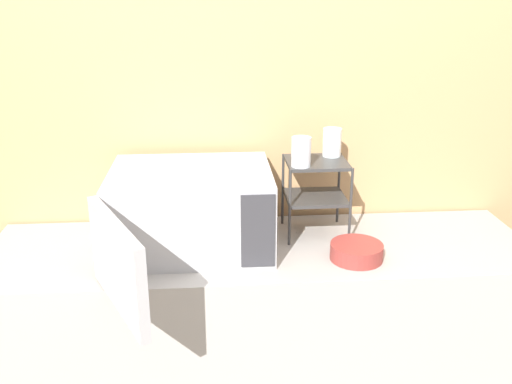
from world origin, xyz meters
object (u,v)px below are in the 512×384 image
(microwave, at_px, (189,211))
(bowl, at_px, (356,252))
(glass_front_left, at_px, (301,152))
(glass_back_right, at_px, (332,142))
(dish_rack, at_px, (316,182))

(microwave, relative_size, bowl, 4.64)
(glass_front_left, relative_size, glass_back_right, 1.00)
(microwave, relative_size, glass_front_left, 7.99)
(microwave, height_order, dish_rack, same)
(microwave, distance_m, dish_rack, 0.48)
(dish_rack, height_order, bowl, dish_rack)
(bowl, bearing_deg, dish_rack, 114.01)
(glass_front_left, xyz_separation_m, bowl, (0.17, -0.17, -0.31))
(microwave, height_order, glass_front_left, glass_front_left)
(glass_front_left, bearing_deg, microwave, -174.74)
(dish_rack, bearing_deg, microwave, -168.08)
(glass_back_right, distance_m, bowl, 0.43)
(microwave, xyz_separation_m, glass_back_right, (0.53, 0.16, 0.20))
(dish_rack, bearing_deg, glass_front_left, -137.81)
(glass_front_left, bearing_deg, bowl, -44.99)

